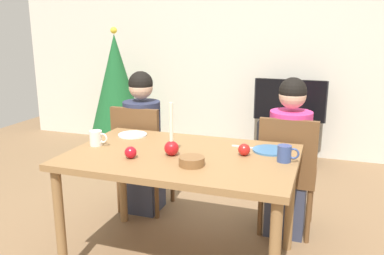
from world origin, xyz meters
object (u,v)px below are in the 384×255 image
object	(u,v)px
plate_left	(133,135)
mug_left	(96,138)
tv	(290,100)
candle_centerpiece	(172,145)
tv_stand	(287,141)
christmas_tree	(116,88)
person_left_child	(143,145)
apple_near_candle	(244,150)
apple_by_left_plate	(131,152)
bowl_walnuts	(192,161)
person_right_child	(289,160)
chair_left	(141,153)
chair_right	(288,169)
dining_table	(182,167)
mug_right	(285,154)
plate_right	(270,150)

from	to	relation	value
plate_left	mug_left	world-z (taller)	mug_left
plate_left	mug_left	distance (m)	0.32
tv	candle_centerpiece	distance (m)	2.40
tv_stand	christmas_tree	size ratio (longest dim) A/B	0.43
person_left_child	christmas_tree	size ratio (longest dim) A/B	0.78
apple_near_candle	apple_by_left_plate	bearing A→B (deg)	-156.63
tv	bowl_walnuts	distance (m)	2.50
person_right_child	christmas_tree	xyz separation A→B (m)	(-2.21, 1.43, 0.21)
chair_left	chair_right	size ratio (longest dim) A/B	1.00
apple_near_candle	dining_table	bearing A→B (deg)	-165.57
plate_left	mug_left	size ratio (longest dim) A/B	1.62
tv_stand	tv	distance (m)	0.47
tv	mug_right	size ratio (longest dim) A/B	6.23
chair_right	plate_left	world-z (taller)	chair_right
christmas_tree	bowl_walnuts	world-z (taller)	christmas_tree
christmas_tree	tv	bearing A→B (deg)	6.34
chair_right	plate_right	size ratio (longest dim) A/B	4.05
bowl_walnuts	apple_by_left_plate	distance (m)	0.39
chair_right	mug_left	size ratio (longest dim) A/B	7.08
christmas_tree	mug_left	distance (m)	2.33
christmas_tree	mug_left	xyz separation A→B (m)	(1.02, -2.09, 0.02)
apple_near_candle	christmas_tree	bearing A→B (deg)	135.14
person_left_child	plate_right	world-z (taller)	person_left_child
tv_stand	plate_right	world-z (taller)	plate_right
dining_table	person_left_child	distance (m)	0.87
candle_centerpiece	plate_right	world-z (taller)	candle_centerpiece
person_left_child	mug_right	xyz separation A→B (m)	(1.20, -0.58, 0.23)
person_left_child	apple_near_candle	xyz separation A→B (m)	(0.95, -0.54, 0.22)
person_left_child	mug_left	bearing A→B (deg)	-91.11
chair_left	dining_table	bearing A→B (deg)	-46.35
chair_right	person_left_child	distance (m)	1.17
plate_left	chair_left	bearing A→B (deg)	106.75
apple_by_left_plate	dining_table	bearing A→B (deg)	34.38
tv_stand	mug_left	bearing A→B (deg)	-113.78
apple_near_candle	chair_left	bearing A→B (deg)	151.71
christmas_tree	person_left_child	bearing A→B (deg)	-54.14
tv_stand	candle_centerpiece	xyz separation A→B (m)	(-0.47, -2.35, 0.58)
chair_right	mug_right	xyz separation A→B (m)	(0.03, -0.55, 0.29)
chair_right	plate_right	distance (m)	0.45
person_right_child	apple_by_left_plate	bearing A→B (deg)	-136.17
chair_left	plate_left	distance (m)	0.42
tv	christmas_tree	world-z (taller)	christmas_tree
dining_table	christmas_tree	bearing A→B (deg)	127.93
mug_right	bowl_walnuts	world-z (taller)	mug_right
dining_table	candle_centerpiece	xyz separation A→B (m)	(-0.05, -0.05, 0.15)
tv_stand	apple_near_candle	world-z (taller)	apple_near_candle
chair_left	person_left_child	bearing A→B (deg)	90.00
dining_table	plate_left	distance (m)	0.57
person_left_child	apple_by_left_plate	world-z (taller)	person_left_child
tv_stand	mug_left	world-z (taller)	mug_left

